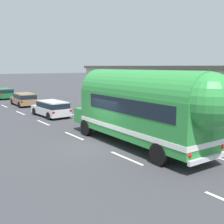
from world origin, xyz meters
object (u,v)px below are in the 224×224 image
Objects in this scene: painted_bus at (145,105)px; car_lead at (52,108)px; car_second at (24,99)px; car_third at (3,93)px.

painted_bus is 2.49× the size of car_lead.
painted_bus reaches higher than car_second.
car_third is (0.08, 28.32, -1.51)m from painted_bus.
car_lead is at bearing -92.28° from car_second.
painted_bus is 19.94m from car_second.
car_second is 8.44m from car_third.
car_second is (0.33, 8.17, -0.01)m from car_lead.
car_lead and car_second have the same top height.
car_third is at bearing 89.84° from painted_bus.
car_third is at bearing 89.22° from car_lead.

